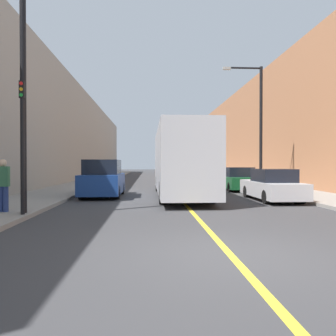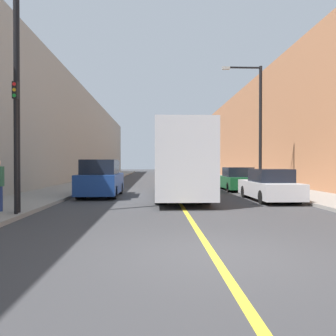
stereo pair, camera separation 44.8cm
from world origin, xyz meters
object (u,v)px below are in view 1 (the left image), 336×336
at_px(car_right_mid, 238,180).
at_px(street_lamp_right, 258,119).
at_px(street_lamp_left, 29,68).
at_px(bus, 180,161).
at_px(pedestrian, 3,184).
at_px(car_right_near, 272,186).
at_px(parked_suv_left, 103,180).
at_px(traffic_light, 22,142).

bearing_deg(car_right_mid, street_lamp_right, -24.96).
bearing_deg(street_lamp_left, bus, 50.03).
height_order(car_right_mid, pedestrian, pedestrian).
distance_m(car_right_near, street_lamp_right, 6.89).
xyz_separation_m(parked_suv_left, street_lamp_right, (9.53, 3.23, 3.75)).
distance_m(car_right_mid, street_lamp_left, 14.95).
bearing_deg(car_right_near, parked_suv_left, 164.79).
xyz_separation_m(car_right_near, street_lamp_left, (-9.86, -4.38, 4.24)).
relative_size(bus, pedestrian, 6.27).
height_order(bus, street_lamp_left, street_lamp_left).
distance_m(street_lamp_left, street_lamp_right, 14.80).
height_order(car_right_near, pedestrian, pedestrian).
height_order(parked_suv_left, car_right_mid, parked_suv_left).
relative_size(parked_suv_left, street_lamp_left, 0.54).
bearing_deg(parked_suv_left, traffic_light, -102.68).
height_order(street_lamp_left, pedestrian, street_lamp_left).
relative_size(parked_suv_left, car_right_mid, 1.04).
distance_m(bus, car_right_near, 4.99).
xyz_separation_m(parked_suv_left, pedestrian, (-2.46, -6.39, 0.16)).
height_order(bus, traffic_light, traffic_light).
bearing_deg(car_right_mid, car_right_near, -89.79).
relative_size(car_right_near, pedestrian, 2.60).
bearing_deg(pedestrian, street_lamp_left, -15.40).
bearing_deg(street_lamp_left, parked_suv_left, 77.55).
bearing_deg(parked_suv_left, car_right_mid, 24.28).
distance_m(bus, traffic_light, 9.07).
bearing_deg(car_right_mid, parked_suv_left, -155.72).
xyz_separation_m(traffic_light, pedestrian, (-0.89, 0.62, -1.39)).
distance_m(parked_suv_left, street_lamp_left, 7.91).
distance_m(bus, pedestrian, 9.24).
relative_size(car_right_mid, pedestrian, 2.46).
relative_size(bus, street_lamp_left, 1.32).
relative_size(car_right_near, street_lamp_right, 0.58).
bearing_deg(street_lamp_left, car_right_near, 23.95).
height_order(parked_suv_left, street_lamp_right, street_lamp_right).
xyz_separation_m(bus, street_lamp_left, (-5.60, -6.68, 3.01)).
distance_m(bus, parked_suv_left, 4.25).
bearing_deg(street_lamp_right, car_right_mid, 155.04).
xyz_separation_m(parked_suv_left, car_right_mid, (8.36, 3.77, -0.22)).
distance_m(street_lamp_right, traffic_light, 15.27).
distance_m(bus, street_lamp_right, 6.85).
distance_m(street_lamp_right, pedestrian, 15.79).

